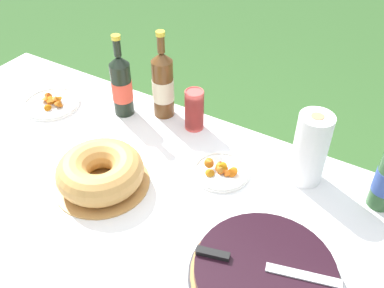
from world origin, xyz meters
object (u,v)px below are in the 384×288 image
object	(u,v)px
snack_plate_left	(52,103)
paper_towel_roll	(310,149)
serving_knife	(255,264)
snack_plate_near	(221,170)
cup_stack	(194,110)
bundt_cake	(100,172)
berry_tart	(264,274)
cider_bottle_amber	(163,85)
juice_bottle_red	(122,85)

from	to	relation	value
snack_plate_left	paper_towel_roll	xyz separation A→B (m)	(1.04, 0.12, 0.11)
serving_knife	snack_plate_near	xyz separation A→B (m)	(-0.26, 0.31, -0.05)
cup_stack	bundt_cake	bearing A→B (deg)	-103.58
snack_plate_left	bundt_cake	bearing A→B (deg)	-27.54
bundt_cake	paper_towel_roll	bearing A→B (deg)	33.44
berry_tart	paper_towel_roll	xyz separation A→B (m)	(-0.04, 0.43, 0.10)
berry_tart	serving_knife	size ratio (longest dim) A/B	1.09
berry_tart	cup_stack	bearing A→B (deg)	135.94
cup_stack	berry_tart	bearing A→B (deg)	-44.06
cup_stack	paper_towel_roll	bearing A→B (deg)	-6.52
berry_tart	serving_knife	xyz separation A→B (m)	(-0.03, -0.01, 0.04)
bundt_cake	paper_towel_roll	size ratio (longest dim) A/B	1.23
cup_stack	snack_plate_near	size ratio (longest dim) A/B	0.84
berry_tart	cider_bottle_amber	size ratio (longest dim) A/B	1.14
serving_knife	paper_towel_roll	world-z (taller)	paper_towel_roll
serving_knife	cider_bottle_amber	bearing A→B (deg)	125.46
serving_knife	juice_bottle_red	bearing A→B (deg)	135.15
cup_stack	snack_plate_near	world-z (taller)	cup_stack
bundt_cake	cup_stack	world-z (taller)	cup_stack
cup_stack	paper_towel_roll	size ratio (longest dim) A/B	0.64
cider_bottle_amber	juice_bottle_red	bearing A→B (deg)	-152.28
paper_towel_roll	snack_plate_left	bearing A→B (deg)	-173.34
snack_plate_near	cider_bottle_amber	bearing A→B (deg)	151.72
bundt_cake	cider_bottle_amber	xyz separation A→B (m)	(-0.05, 0.44, 0.08)
serving_knife	berry_tart	bearing A→B (deg)	-0.00
bundt_cake	cider_bottle_amber	distance (m)	0.45
cup_stack	cider_bottle_amber	world-z (taller)	cider_bottle_amber
berry_tart	bundt_cake	distance (m)	0.61
snack_plate_near	serving_knife	bearing A→B (deg)	-50.21
juice_bottle_red	paper_towel_roll	distance (m)	0.75
berry_tart	snack_plate_left	world-z (taller)	berry_tart
bundt_cake	cider_bottle_amber	bearing A→B (deg)	96.14
serving_knife	snack_plate_near	bearing A→B (deg)	114.50
serving_knife	juice_bottle_red	world-z (taller)	juice_bottle_red
cup_stack	snack_plate_near	xyz separation A→B (m)	(0.21, -0.18, -0.07)
cup_stack	paper_towel_roll	distance (m)	0.46
serving_knife	snack_plate_left	world-z (taller)	serving_knife
snack_plate_left	cup_stack	bearing A→B (deg)	16.67
cider_bottle_amber	berry_tart	bearing A→B (deg)	-37.58
paper_towel_roll	bundt_cake	bearing A→B (deg)	-146.56
paper_towel_roll	cup_stack	bearing A→B (deg)	173.48
cider_bottle_amber	juice_bottle_red	size ratio (longest dim) A/B	1.06
bundt_cake	cup_stack	distance (m)	0.44
berry_tart	juice_bottle_red	xyz separation A→B (m)	(-0.79, 0.42, 0.10)
serving_knife	snack_plate_near	world-z (taller)	serving_knife
bundt_cake	snack_plate_left	size ratio (longest dim) A/B	1.34
snack_plate_left	paper_towel_roll	bearing A→B (deg)	6.66
snack_plate_near	snack_plate_left	world-z (taller)	snack_plate_near
serving_knife	paper_towel_roll	bearing A→B (deg)	76.36
serving_knife	bundt_cake	world-z (taller)	bundt_cake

